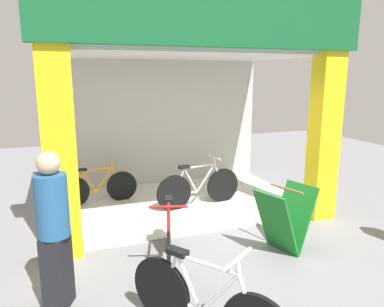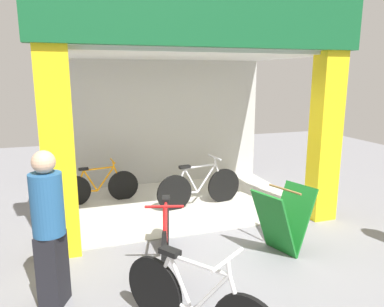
{
  "view_description": "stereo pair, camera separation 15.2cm",
  "coord_description": "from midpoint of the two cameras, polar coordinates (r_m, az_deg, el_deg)",
  "views": [
    {
      "loc": [
        -2.07,
        -5.06,
        2.48
      ],
      "look_at": [
        0.0,
        0.75,
        1.15
      ],
      "focal_mm": 34.26,
      "sensor_mm": 36.0,
      "label": 1
    },
    {
      "loc": [
        -1.93,
        -5.1,
        2.48
      ],
      "look_at": [
        0.0,
        0.75,
        1.15
      ],
      "focal_mm": 34.26,
      "sensor_mm": 36.0,
      "label": 2
    }
  ],
  "objects": [
    {
      "name": "pedestrian_2",
      "position": [
        4.2,
        -21.7,
        -10.82
      ],
      "size": [
        0.44,
        0.44,
        1.73
      ],
      "color": "black",
      "rests_on": "ground"
    },
    {
      "name": "bicycle_inside_0",
      "position": [
        7.0,
        0.46,
        -5.27
      ],
      "size": [
        1.72,
        0.48,
        0.95
      ],
      "color": "black",
      "rests_on": "ground"
    },
    {
      "name": "bicycle_inside_1",
      "position": [
        7.39,
        -15.03,
        -5.11
      ],
      "size": [
        1.53,
        0.42,
        0.84
      ],
      "color": "black",
      "rests_on": "ground"
    },
    {
      "name": "ground_plane",
      "position": [
        6.0,
        1.71,
        -12.25
      ],
      "size": [
        17.37,
        17.37,
        0.0
      ],
      "primitive_type": "plane",
      "color": "gray",
      "rests_on": "ground"
    },
    {
      "name": "sandwich_board_sign",
      "position": [
        5.41,
        13.45,
        -9.96
      ],
      "size": [
        0.92,
        0.77,
        0.95
      ],
      "color": "#197226",
      "rests_on": "ground"
    },
    {
      "name": "bicycle_parked_0",
      "position": [
        3.68,
        0.7,
        -22.49
      ],
      "size": [
        1.05,
        1.47,
        0.97
      ],
      "color": "black",
      "rests_on": "ground"
    },
    {
      "name": "bicycle_parked_1",
      "position": [
        4.96,
        -4.53,
        -12.94
      ],
      "size": [
        0.57,
        1.66,
        0.94
      ],
      "color": "black",
      "rests_on": "ground"
    },
    {
      "name": "shop_facade",
      "position": [
        6.85,
        -2.63,
        7.6
      ],
      "size": [
        4.88,
        3.29,
        3.66
      ],
      "color": "beige",
      "rests_on": "ground"
    }
  ]
}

